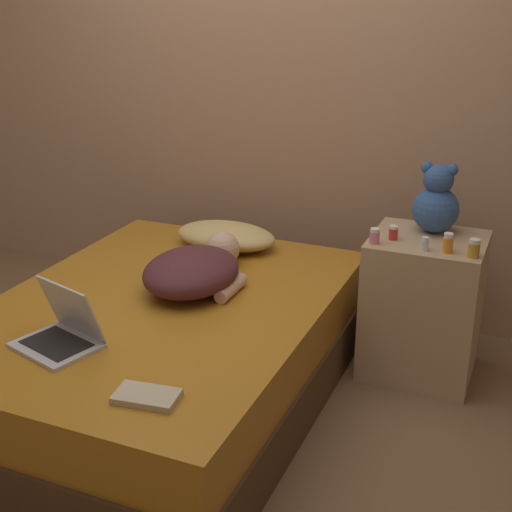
% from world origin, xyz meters
% --- Properties ---
extents(ground_plane, '(12.00, 12.00, 0.00)m').
position_xyz_m(ground_plane, '(0.00, 0.00, 0.00)').
color(ground_plane, brown).
extents(wall_back, '(8.00, 0.06, 2.60)m').
position_xyz_m(wall_back, '(0.00, 1.21, 1.30)').
color(wall_back, tan).
rests_on(wall_back, ground_plane).
extents(bed, '(1.39, 1.87, 0.47)m').
position_xyz_m(bed, '(0.00, 0.00, 0.23)').
color(bed, '#4C331E').
rests_on(bed, ground_plane).
extents(nightstand, '(0.51, 0.46, 0.68)m').
position_xyz_m(nightstand, '(1.01, 0.69, 0.34)').
color(nightstand, tan).
rests_on(nightstand, ground_plane).
extents(pillow, '(0.53, 0.32, 0.12)m').
position_xyz_m(pillow, '(-0.02, 0.71, 0.54)').
color(pillow, tan).
rests_on(pillow, bed).
extents(person_lying, '(0.41, 0.65, 0.18)m').
position_xyz_m(person_lying, '(0.08, 0.20, 0.56)').
color(person_lying, '#4C2328').
rests_on(person_lying, bed).
extents(laptop, '(0.35, 0.32, 0.24)m').
position_xyz_m(laptop, '(-0.14, -0.47, 0.53)').
color(laptop, silver).
rests_on(laptop, bed).
extents(teddy_bear, '(0.21, 0.21, 0.33)m').
position_xyz_m(teddy_bear, '(1.01, 0.79, 0.82)').
color(teddy_bear, '#335693').
rests_on(teddy_bear, nightstand).
extents(bottle_amber, '(0.05, 0.05, 0.08)m').
position_xyz_m(bottle_amber, '(1.22, 0.53, 0.71)').
color(bottle_amber, gold).
rests_on(bottle_amber, nightstand).
extents(bottle_clear, '(0.03, 0.03, 0.06)m').
position_xyz_m(bottle_clear, '(1.02, 0.53, 0.71)').
color(bottle_clear, silver).
rests_on(bottle_clear, nightstand).
extents(bottle_orange, '(0.04, 0.04, 0.09)m').
position_xyz_m(bottle_orange, '(1.11, 0.54, 0.72)').
color(bottle_orange, orange).
rests_on(bottle_orange, nightstand).
extents(bottle_red, '(0.04, 0.04, 0.06)m').
position_xyz_m(bottle_red, '(0.86, 0.61, 0.71)').
color(bottle_red, '#B72D2D').
rests_on(bottle_red, nightstand).
extents(bottle_pink, '(0.04, 0.04, 0.07)m').
position_xyz_m(bottle_pink, '(0.79, 0.53, 0.71)').
color(bottle_pink, pink).
rests_on(bottle_pink, nightstand).
extents(book, '(0.23, 0.15, 0.02)m').
position_xyz_m(book, '(0.35, -0.68, 0.49)').
color(book, '#C6B793').
rests_on(book, bed).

